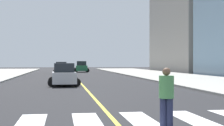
{
  "coord_description": "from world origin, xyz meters",
  "views": [
    {
      "loc": [
        -1.73,
        -6.51,
        1.96
      ],
      "look_at": [
        4.71,
        35.59,
        1.78
      ],
      "focal_mm": 53.01,
      "sensor_mm": 36.0,
      "label": 1
    }
  ],
  "objects_px": {
    "car_gray_nearest": "(61,68)",
    "pedestrian_crossing": "(166,95)",
    "car_green_second": "(81,67)",
    "car_silver_third": "(64,75)"
  },
  "relations": [
    {
      "from": "car_gray_nearest",
      "to": "pedestrian_crossing",
      "type": "bearing_deg",
      "value": -85.36
    },
    {
      "from": "car_gray_nearest",
      "to": "car_green_second",
      "type": "relative_size",
      "value": 0.92
    },
    {
      "from": "car_green_second",
      "to": "pedestrian_crossing",
      "type": "height_order",
      "value": "car_green_second"
    },
    {
      "from": "car_gray_nearest",
      "to": "car_silver_third",
      "type": "bearing_deg",
      "value": -88.86
    },
    {
      "from": "car_gray_nearest",
      "to": "car_silver_third",
      "type": "distance_m",
      "value": 26.93
    },
    {
      "from": "car_silver_third",
      "to": "pedestrian_crossing",
      "type": "relative_size",
      "value": 2.32
    },
    {
      "from": "car_gray_nearest",
      "to": "car_silver_third",
      "type": "relative_size",
      "value": 1.04
    },
    {
      "from": "car_silver_third",
      "to": "car_gray_nearest",
      "type": "bearing_deg",
      "value": 89.08
    },
    {
      "from": "car_gray_nearest",
      "to": "pedestrian_crossing",
      "type": "height_order",
      "value": "car_gray_nearest"
    },
    {
      "from": "car_gray_nearest",
      "to": "pedestrian_crossing",
      "type": "xyz_separation_m",
      "value": [
        3.09,
        -44.65,
        0.09
      ]
    }
  ]
}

